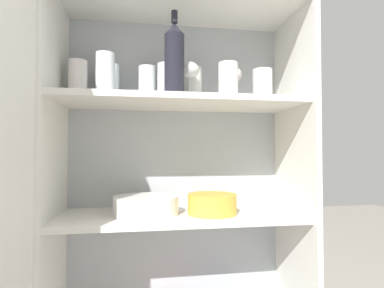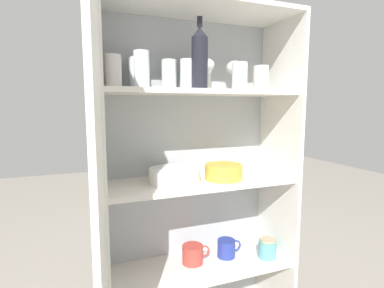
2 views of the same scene
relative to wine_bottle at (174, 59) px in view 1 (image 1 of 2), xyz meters
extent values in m
cube|color=#B2B7BC|center=(0.03, 0.23, -0.53)|extent=(0.87, 0.02, 1.47)
cube|color=white|center=(-0.39, 0.07, -0.53)|extent=(0.02, 0.33, 1.47)
cube|color=white|center=(0.46, 0.07, -0.53)|extent=(0.02, 0.33, 1.47)
cube|color=white|center=(0.03, 0.07, 0.21)|extent=(0.87, 0.33, 0.02)
cube|color=silver|center=(0.03, 0.07, -0.53)|extent=(0.83, 0.30, 0.02)
cube|color=silver|center=(0.03, 0.07, -0.13)|extent=(0.83, 0.30, 0.02)
cylinder|color=white|center=(-0.02, 0.08, -0.06)|extent=(0.07, 0.07, 0.13)
cylinder|color=silver|center=(0.32, 0.05, -0.07)|extent=(0.07, 0.07, 0.11)
cylinder|color=white|center=(-0.23, 0.05, -0.05)|extent=(0.06, 0.06, 0.14)
cylinder|color=white|center=(-0.22, 0.14, -0.06)|extent=(0.07, 0.07, 0.13)
cylinder|color=white|center=(0.18, -0.01, -0.07)|extent=(0.07, 0.07, 0.11)
cylinder|color=white|center=(0.08, 0.16, -0.05)|extent=(0.08, 0.08, 0.14)
cylinder|color=silver|center=(-0.33, 0.11, -0.06)|extent=(0.07, 0.07, 0.13)
cylinder|color=white|center=(-0.09, 0.14, -0.06)|extent=(0.07, 0.07, 0.13)
cylinder|color=white|center=(0.06, 0.07, -0.12)|extent=(0.06, 0.06, 0.01)
cylinder|color=white|center=(0.06, 0.07, -0.08)|extent=(0.01, 0.01, 0.07)
ellipsoid|color=white|center=(0.06, 0.07, -0.02)|extent=(0.07, 0.07, 0.06)
cylinder|color=silver|center=(0.23, 0.13, -0.12)|extent=(0.07, 0.07, 0.01)
cylinder|color=silver|center=(0.23, 0.13, -0.08)|extent=(0.01, 0.01, 0.07)
ellipsoid|color=silver|center=(0.23, 0.13, -0.01)|extent=(0.08, 0.08, 0.06)
cylinder|color=black|center=(0.00, 0.00, -0.02)|extent=(0.07, 0.07, 0.20)
cone|color=black|center=(0.00, 0.00, 0.10)|extent=(0.07, 0.07, 0.04)
cylinder|color=black|center=(0.00, 0.00, 0.14)|extent=(0.02, 0.02, 0.04)
cylinder|color=white|center=(-0.09, 0.06, -0.52)|extent=(0.22, 0.22, 0.01)
cylinder|color=white|center=(-0.09, 0.06, -0.51)|extent=(0.22, 0.22, 0.01)
cylinder|color=white|center=(-0.09, 0.06, -0.50)|extent=(0.22, 0.22, 0.01)
cylinder|color=white|center=(-0.09, 0.06, -0.49)|extent=(0.22, 0.22, 0.01)
cylinder|color=white|center=(-0.09, 0.06, -0.48)|extent=(0.22, 0.22, 0.01)
cylinder|color=white|center=(-0.09, 0.06, -0.47)|extent=(0.22, 0.22, 0.01)
cylinder|color=white|center=(-0.09, 0.06, -0.46)|extent=(0.22, 0.22, 0.01)
cylinder|color=gold|center=(0.14, 0.04, -0.49)|extent=(0.17, 0.17, 0.07)
torus|color=gold|center=(0.14, 0.04, -0.46)|extent=(0.17, 0.17, 0.01)
camera|label=1|loc=(-0.09, -0.98, -0.31)|focal=28.00mm
camera|label=2|loc=(-0.48, -1.14, -0.19)|focal=28.00mm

